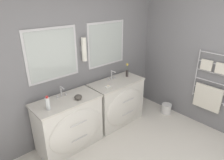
{
  "coord_description": "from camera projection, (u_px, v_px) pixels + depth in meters",
  "views": [
    {
      "loc": [
        -1.6,
        -0.62,
        2.27
      ],
      "look_at": [
        0.27,
        1.44,
        1.09
      ],
      "focal_mm": 32.0,
      "sensor_mm": 36.0,
      "label": 1
    }
  ],
  "objects": [
    {
      "name": "wall_back",
      "position": [
        73.0,
        60.0,
        3.22
      ],
      "size": [
        5.28,
        0.16,
        2.6
      ],
      "color": "slate",
      "rests_on": "ground_plane"
    },
    {
      "name": "vanity_left",
      "position": [
        70.0,
        124.0,
        3.11
      ],
      "size": [
        1.01,
        0.57,
        0.84
      ],
      "color": "silver",
      "rests_on": "ground_plane"
    },
    {
      "name": "faucet_right",
      "position": [
        112.0,
        75.0,
        3.67
      ],
      "size": [
        0.17,
        0.11,
        0.18
      ],
      "color": "silver",
      "rests_on": "vanity_right"
    },
    {
      "name": "flower_vase",
      "position": [
        127.0,
        71.0,
        3.79
      ],
      "size": [
        0.05,
        0.05,
        0.26
      ],
      "color": "#332D2D",
      "rests_on": "vanity_right"
    },
    {
      "name": "vanity_right",
      "position": [
        118.0,
        102.0,
        3.75
      ],
      "size": [
        1.01,
        0.57,
        0.84
      ],
      "color": "silver",
      "rests_on": "ground_plane"
    },
    {
      "name": "soap_dish",
      "position": [
        108.0,
        87.0,
        3.36
      ],
      "size": [
        0.09,
        0.07,
        0.04
      ],
      "color": "white",
      "rests_on": "vanity_right"
    },
    {
      "name": "wall_right",
      "position": [
        197.0,
        55.0,
        3.58
      ],
      "size": [
        0.13,
        4.09,
        2.6
      ],
      "color": "slate",
      "rests_on": "ground_plane"
    },
    {
      "name": "toiletry_bottle",
      "position": [
        48.0,
        103.0,
        2.68
      ],
      "size": [
        0.06,
        0.06,
        0.2
      ],
      "color": "silver",
      "rests_on": "vanity_left"
    },
    {
      "name": "faucet_left",
      "position": [
        62.0,
        92.0,
        3.03
      ],
      "size": [
        0.17,
        0.11,
        0.18
      ],
      "color": "silver",
      "rests_on": "vanity_left"
    },
    {
      "name": "amenity_bowl",
      "position": [
        78.0,
        97.0,
        2.98
      ],
      "size": [
        0.12,
        0.12,
        0.07
      ],
      "color": "#4C4742",
      "rests_on": "vanity_left"
    },
    {
      "name": "waste_bin",
      "position": [
        166.0,
        108.0,
        4.14
      ],
      "size": [
        0.2,
        0.2,
        0.2
      ],
      "color": "silver",
      "rests_on": "ground_plane"
    }
  ]
}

